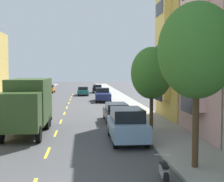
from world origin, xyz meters
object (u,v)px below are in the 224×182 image
at_px(parked_sedan_burgundy, 42,93).
at_px(parked_motorcycle, 164,171).
at_px(delivery_box_truck, 28,103).
at_px(moving_teal_sedan, 83,91).
at_px(street_tree_nearest, 197,51).
at_px(parked_suv_sky, 127,125).
at_px(parked_wagon_orange, 49,88).
at_px(parked_wagon_charcoal, 116,112).
at_px(parked_hatchback_black, 97,89).
at_px(street_tree_second, 152,73).
at_px(parked_pickup_navy, 103,95).

relative_size(parked_sedan_burgundy, parked_motorcycle, 2.20).
relative_size(delivery_box_truck, moving_teal_sedan, 1.66).
xyz_separation_m(street_tree_nearest, parked_suv_sky, (-2.06, 5.68, -3.94)).
bearing_deg(parked_wagon_orange, parked_suv_sky, -78.30).
height_order(street_tree_nearest, parked_wagon_charcoal, street_tree_nearest).
bearing_deg(street_tree_nearest, parked_sedan_burgundy, 106.54).
relative_size(parked_hatchback_black, moving_teal_sedan, 0.90).
relative_size(parked_wagon_charcoal, parked_suv_sky, 0.98).
height_order(parked_sedan_burgundy, parked_motorcycle, parked_sedan_burgundy).
xyz_separation_m(parked_sedan_burgundy, parked_wagon_orange, (-0.17, 12.14, 0.05)).
distance_m(parked_wagon_charcoal, parked_motorcycle, 14.46).
height_order(street_tree_nearest, street_tree_second, street_tree_nearest).
relative_size(street_tree_nearest, parked_wagon_orange, 1.43).
height_order(parked_sedan_burgundy, moving_teal_sedan, same).
bearing_deg(parked_wagon_orange, parked_wagon_charcoal, -75.72).
bearing_deg(parked_wagon_orange, parked_pickup_navy, -62.99).
bearing_deg(street_tree_second, parked_wagon_charcoal, 113.58).
bearing_deg(parked_suv_sky, parked_pickup_navy, 89.78).
xyz_separation_m(delivery_box_truck, moving_teal_sedan, (3.60, 32.46, -1.23)).
relative_size(parked_wagon_charcoal, parked_hatchback_black, 1.17).
bearing_deg(delivery_box_truck, parked_wagon_orange, 93.85).
distance_m(parked_suv_sky, parked_wagon_orange, 43.25).
bearing_deg(delivery_box_truck, parked_sedan_burgundy, 95.21).
bearing_deg(parked_sedan_burgundy, parked_suv_sky, -74.11).
height_order(parked_hatchback_black, moving_teal_sedan, parked_hatchback_black).
relative_size(parked_pickup_navy, parked_suv_sky, 1.11).
xyz_separation_m(street_tree_second, parked_wagon_orange, (-10.83, 39.37, -3.14)).
height_order(parked_wagon_orange, parked_motorcycle, parked_wagon_orange).
distance_m(street_tree_nearest, moving_teal_sedan, 41.81).
bearing_deg(moving_teal_sedan, parked_pickup_navy, -76.18).
bearing_deg(parked_motorcycle, street_tree_second, 80.64).
bearing_deg(parked_wagon_orange, delivery_box_truck, -86.15).
bearing_deg(parked_wagon_charcoal, delivery_box_truck, -145.98).
xyz_separation_m(parked_pickup_navy, parked_wagon_orange, (-8.87, 17.40, -0.02)).
xyz_separation_m(parked_wagon_charcoal, parked_motorcycle, (0.30, -14.46, -0.39)).
relative_size(street_tree_nearest, parked_hatchback_black, 1.68).
xyz_separation_m(parked_hatchback_black, parked_wagon_orange, (-8.85, 0.76, 0.05)).
bearing_deg(delivery_box_truck, parked_hatchback_black, 80.80).
height_order(delivery_box_truck, parked_pickup_navy, delivery_box_truck).
bearing_deg(parked_wagon_orange, moving_teal_sedan, -46.99).
bearing_deg(delivery_box_truck, parked_suv_sky, -27.56).
bearing_deg(parked_wagon_charcoal, parked_pickup_navy, 90.07).
bearing_deg(delivery_box_truck, moving_teal_sedan, 83.67).
bearing_deg(parked_hatchback_black, parked_wagon_orange, 175.09).
bearing_deg(street_tree_nearest, parked_hatchback_black, 92.40).
bearing_deg(parked_pickup_navy, parked_wagon_charcoal, -89.93).
bearing_deg(parked_pickup_navy, parked_sedan_burgundy, 148.87).
bearing_deg(parked_pickup_navy, parked_wagon_orange, 117.01).
relative_size(street_tree_second, parked_sedan_burgundy, 1.24).
relative_size(delivery_box_truck, parked_motorcycle, 3.64).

